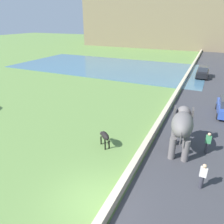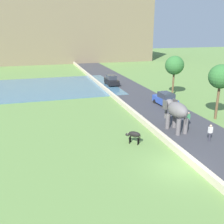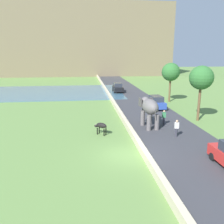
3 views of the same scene
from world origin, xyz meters
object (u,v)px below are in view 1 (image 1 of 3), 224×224
at_px(cow_black, 105,136).
at_px(person_trailing, 203,176).
at_px(elephant, 182,125).
at_px(car_black, 203,72).
at_px(person_beside_elephant, 208,143).

bearing_deg(cow_black, person_trailing, -13.04).
xyz_separation_m(elephant, person_trailing, (1.68, -3.19, -1.16)).
distance_m(person_trailing, car_black, 25.79).
height_order(person_trailing, car_black, car_black).
relative_size(person_trailing, car_black, 0.41).
relative_size(person_beside_elephant, cow_black, 1.27).
distance_m(elephant, cow_black, 5.41).
relative_size(elephant, cow_black, 2.76).
height_order(elephant, cow_black, elephant).
xyz_separation_m(person_trailing, car_black, (-1.66, 25.74, 0.03)).
xyz_separation_m(person_beside_elephant, car_black, (-1.75, 22.03, 0.03)).
relative_size(elephant, person_trailing, 2.17).
xyz_separation_m(person_trailing, cow_black, (-6.70, 1.55, -0.04)).
relative_size(elephant, car_black, 0.88).
relative_size(car_black, cow_black, 3.14).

